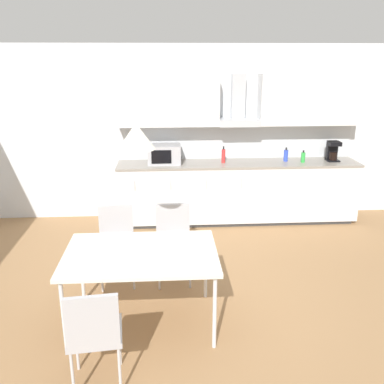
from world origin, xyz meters
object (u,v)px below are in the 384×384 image
at_px(bottle_green, 303,157).
at_px(chair_near_left, 94,330).
at_px(chair_far_right, 173,235).
at_px(microwave, 164,154).
at_px(chair_far_left, 116,236).
at_px(pendant_lamp, 136,136).
at_px(coffee_maker, 333,151).
at_px(bottle_blue, 286,155).
at_px(dining_table, 141,257).
at_px(bottle_red, 223,156).

xyz_separation_m(bottle_green, chair_near_left, (-2.61, -3.42, -0.47)).
bearing_deg(chair_far_right, microwave, 92.96).
xyz_separation_m(chair_far_right, chair_far_left, (-0.63, -0.00, 0.00)).
height_order(chair_far_left, pendant_lamp, pendant_lamp).
bearing_deg(bottle_green, chair_far_right, -139.27).
xyz_separation_m(chair_far_right, chair_near_left, (-0.62, -1.71, 0.00)).
bearing_deg(microwave, chair_far_left, -107.04).
height_order(microwave, coffee_maker, coffee_maker).
relative_size(coffee_maker, bottle_blue, 1.43).
bearing_deg(pendant_lamp, microwave, 85.19).
bearing_deg(dining_table, coffee_maker, 43.63).
bearing_deg(microwave, chair_far_right, -87.04).
relative_size(bottle_red, bottle_blue, 1.19).
bearing_deg(bottle_blue, bottle_green, -20.55).
xyz_separation_m(bottle_blue, chair_far_right, (-1.75, -1.80, -0.48)).
relative_size(bottle_green, chair_near_left, 0.21).
bearing_deg(bottle_green, chair_near_left, -127.29).
height_order(bottle_green, dining_table, bottle_green).
bearing_deg(microwave, bottle_red, -0.35).
distance_m(bottle_blue, chair_far_right, 2.56).
relative_size(microwave, dining_table, 0.34).
distance_m(bottle_green, pendant_lamp, 3.54).
bearing_deg(chair_far_left, chair_far_right, 0.02).
relative_size(chair_far_right, chair_far_left, 1.00).
distance_m(microwave, chair_near_left, 3.56).
distance_m(microwave, chair_far_right, 1.85).
xyz_separation_m(coffee_maker, bottle_blue, (-0.72, 0.01, -0.06)).
height_order(dining_table, chair_far_left, chair_far_left).
bearing_deg(microwave, bottle_green, -1.51).
bearing_deg(chair_far_left, bottle_red, 51.05).
height_order(bottle_blue, bottle_green, bottle_blue).
xyz_separation_m(chair_far_right, pendant_lamp, (-0.31, -0.86, 1.28)).
xyz_separation_m(coffee_maker, chair_far_right, (-2.47, -1.79, -0.54)).
relative_size(bottle_blue, dining_table, 0.15).
relative_size(coffee_maker, dining_table, 0.21).
height_order(microwave, bottle_red, microwave).
bearing_deg(bottle_green, bottle_red, 177.63).
xyz_separation_m(bottle_red, pendant_lamp, (-1.10, -2.62, 0.78)).
xyz_separation_m(bottle_blue, dining_table, (-2.06, -2.66, -0.32)).
xyz_separation_m(coffee_maker, dining_table, (-2.78, -2.65, -0.38)).
bearing_deg(bottle_blue, bottle_red, -177.62).
bearing_deg(pendant_lamp, dining_table, 180.00).
xyz_separation_m(bottle_blue, chair_far_left, (-2.38, -1.80, -0.48)).
relative_size(chair_far_right, chair_near_left, 1.00).
bearing_deg(chair_near_left, chair_far_right, 70.15).
distance_m(bottle_red, bottle_green, 1.20).
bearing_deg(bottle_green, microwave, 178.49).
distance_m(bottle_red, dining_table, 2.86).
relative_size(microwave, bottle_green, 2.63).
xyz_separation_m(bottle_blue, chair_near_left, (-2.37, -3.51, -0.48)).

